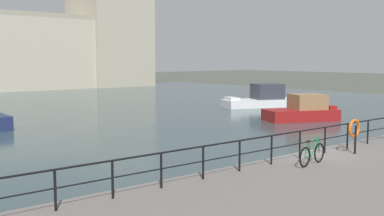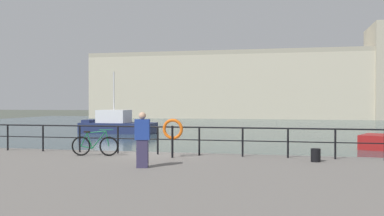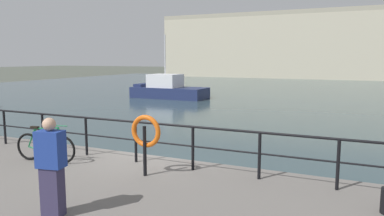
{
  "view_description": "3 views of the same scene",
  "coord_description": "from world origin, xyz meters",
  "views": [
    {
      "loc": [
        -15.46,
        -11.55,
        4.48
      ],
      "look_at": [
        0.13,
        7.58,
        1.84
      ],
      "focal_mm": 43.13,
      "sensor_mm": 36.0,
      "label": 1
    },
    {
      "loc": [
        5.12,
        -16.67,
        2.69
      ],
      "look_at": [
        -0.22,
        7.39,
        2.36
      ],
      "focal_mm": 40.89,
      "sensor_mm": 36.0,
      "label": 2
    },
    {
      "loc": [
        5.42,
        -8.51,
        3.36
      ],
      "look_at": [
        -0.39,
        4.1,
        1.47
      ],
      "focal_mm": 34.34,
      "sensor_mm": 36.0,
      "label": 3
    }
  ],
  "objects": [
    {
      "name": "harbor_building",
      "position": [
        5.2,
        57.25,
        5.67
      ],
      "size": [
        56.38,
        11.22,
        14.72
      ],
      "color": "#C1B79E",
      "rests_on": "ground_plane"
    },
    {
      "name": "quay_railing",
      "position": [
        -1.36,
        -0.75,
        1.44
      ],
      "size": [
        22.67,
        0.07,
        1.08
      ],
      "color": "black",
      "rests_on": "quay_promenade"
    },
    {
      "name": "ground_plane",
      "position": [
        0.0,
        0.0,
        0.0
      ],
      "size": [
        240.0,
        240.0,
        0.0
      ],
      "primitive_type": "plane",
      "color": "#4C5147"
    },
    {
      "name": "moored_green_narrowboat",
      "position": [
        11.95,
        9.22,
        0.74
      ],
      "size": [
        5.73,
        4.22,
        1.91
      ],
      "rotation": [
        0.0,
        0.0,
        -0.41
      ],
      "color": "maroon",
      "rests_on": "water_basin"
    },
    {
      "name": "parked_bicycle",
      "position": [
        -1.89,
        -1.71,
        1.09
      ],
      "size": [
        1.76,
        0.31,
        0.98
      ],
      "rotation": [
        0.0,
        0.0,
        0.14
      ],
      "color": "black",
      "rests_on": "quay_promenade"
    },
    {
      "name": "life_ring_stand",
      "position": [
        1.06,
        -1.55,
        1.67
      ],
      "size": [
        0.75,
        0.16,
        1.4
      ],
      "color": "black",
      "rests_on": "quay_promenade"
    },
    {
      "name": "moored_blue_motorboat",
      "position": [
        16.98,
        17.63,
        0.77
      ],
      "size": [
        7.77,
        5.05,
        2.15
      ],
      "rotation": [
        0.0,
        0.0,
        2.77
      ],
      "color": "white",
      "rests_on": "water_basin"
    },
    {
      "name": "water_basin",
      "position": [
        0.0,
        30.2,
        0.01
      ],
      "size": [
        80.0,
        60.0,
        0.01
      ],
      "primitive_type": "cube",
      "color": "#33474C",
      "rests_on": "ground_plane"
    }
  ]
}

